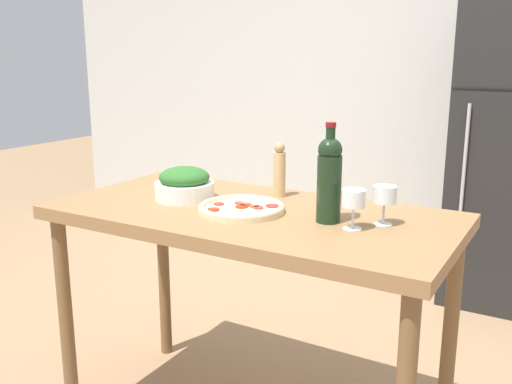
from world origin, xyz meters
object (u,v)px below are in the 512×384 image
(pepper_mill, at_px, (279,171))
(wine_bottle, at_px, (329,178))
(homemade_pizza, at_px, (241,208))
(wine_glass_far, at_px, (385,196))
(wine_glass_near, at_px, (353,200))
(salad_bowl, at_px, (184,184))

(pepper_mill, bearing_deg, wine_bottle, -37.24)
(wine_bottle, xyz_separation_m, homemade_pizza, (-0.32, -0.04, -0.14))
(wine_bottle, height_order, wine_glass_far, wine_bottle)
(pepper_mill, height_order, homemade_pizza, pepper_mill)
(wine_glass_near, height_order, pepper_mill, pepper_mill)
(salad_bowl, bearing_deg, wine_bottle, -1.25)
(wine_glass_near, distance_m, homemade_pizza, 0.44)
(wine_glass_near, relative_size, wine_glass_far, 1.00)
(wine_bottle, relative_size, wine_glass_far, 2.54)
(wine_bottle, xyz_separation_m, salad_bowl, (-0.62, 0.01, -0.10))
(wine_bottle, distance_m, pepper_mill, 0.40)
(wine_glass_far, relative_size, pepper_mill, 0.61)
(wine_bottle, height_order, homemade_pizza, wine_bottle)
(wine_glass_far, distance_m, homemade_pizza, 0.52)
(salad_bowl, bearing_deg, homemade_pizza, -9.92)
(wine_bottle, bearing_deg, pepper_mill, 142.76)
(wine_bottle, xyz_separation_m, wine_glass_far, (0.18, 0.06, -0.06))
(pepper_mill, xyz_separation_m, homemade_pizza, (-0.01, -0.28, -0.09))
(wine_bottle, distance_m, homemade_pizza, 0.35)
(wine_bottle, height_order, salad_bowl, wine_bottle)
(salad_bowl, bearing_deg, wine_glass_near, -4.07)
(wine_glass_near, xyz_separation_m, salad_bowl, (-0.72, 0.05, -0.04))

